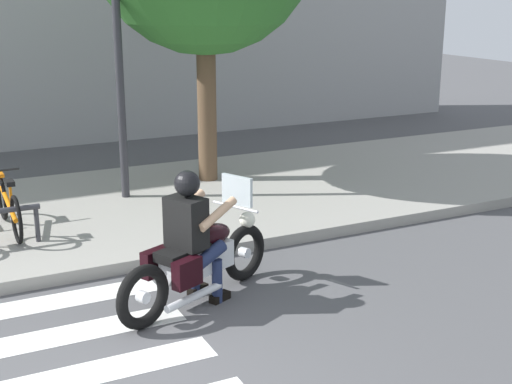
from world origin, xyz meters
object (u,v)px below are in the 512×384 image
bicycle_4 (9,206)px  street_lamp (117,32)px  rider (192,228)px  motorcycle (198,260)px

bicycle_4 → street_lamp: bearing=26.6°
rider → bicycle_4: rider is taller
street_lamp → rider: bearing=-95.3°
rider → motorcycle: bearing=22.6°
motorcycle → rider: rider is taller
motorcycle → street_lamp: 4.23m
motorcycle → bicycle_4: (-1.51, 2.77, 0.03)m
rider → bicycle_4: (-1.43, 2.80, -0.34)m
motorcycle → street_lamp: (0.27, 3.66, 2.12)m
bicycle_4 → motorcycle: bearing=-61.4°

